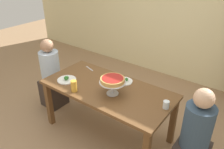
% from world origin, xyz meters
% --- Properties ---
extents(ground_plane, '(12.00, 12.00, 0.00)m').
position_xyz_m(ground_plane, '(0.00, 0.00, 0.00)').
color(ground_plane, '#9E7A56').
extents(rear_partition, '(8.00, 0.12, 2.80)m').
position_xyz_m(rear_partition, '(0.00, 2.20, 1.40)').
color(rear_partition, beige).
rests_on(rear_partition, ground_plane).
extents(dining_table, '(1.71, 0.83, 0.74)m').
position_xyz_m(dining_table, '(0.00, 0.00, 0.65)').
color(dining_table, brown).
rests_on(dining_table, ground_plane).
extents(diner_head_east, '(0.34, 0.34, 1.15)m').
position_xyz_m(diner_head_east, '(1.17, 0.00, 0.49)').
color(diner_head_east, '#382D28').
rests_on(diner_head_east, ground_plane).
extents(diner_head_west, '(0.34, 0.34, 1.15)m').
position_xyz_m(diner_head_west, '(-1.15, 0.01, 0.49)').
color(diner_head_west, '#382D28').
rests_on(diner_head_west, ground_plane).
extents(deep_dish_pizza_stand, '(0.32, 0.32, 0.22)m').
position_xyz_m(deep_dish_pizza_stand, '(0.14, -0.07, 0.92)').
color(deep_dish_pizza_stand, silver).
rests_on(deep_dish_pizza_stand, dining_table).
extents(salad_plate_near_diner, '(0.24, 0.24, 0.07)m').
position_xyz_m(salad_plate_near_diner, '(0.09, 0.25, 0.76)').
color(salad_plate_near_diner, white).
rests_on(salad_plate_near_diner, dining_table).
extents(salad_plate_far_diner, '(0.26, 0.26, 0.07)m').
position_xyz_m(salad_plate_far_diner, '(-0.56, -0.18, 0.76)').
color(salad_plate_far_diner, white).
rests_on(salad_plate_far_diner, dining_table).
extents(beer_glass_amber_tall, '(0.08, 0.08, 0.15)m').
position_xyz_m(beer_glass_amber_tall, '(-0.28, -0.31, 0.81)').
color(beer_glass_amber_tall, gold).
rests_on(beer_glass_amber_tall, dining_table).
extents(water_glass_clear_near, '(0.07, 0.07, 0.09)m').
position_xyz_m(water_glass_clear_near, '(0.79, 0.05, 0.79)').
color(water_glass_clear_near, white).
rests_on(water_glass_clear_near, dining_table).
extents(cutlery_fork_near, '(0.18, 0.07, 0.00)m').
position_xyz_m(cutlery_fork_near, '(-0.55, 0.27, 0.74)').
color(cutlery_fork_near, silver).
rests_on(cutlery_fork_near, dining_table).
extents(cutlery_knife_near, '(0.18, 0.04, 0.00)m').
position_xyz_m(cutlery_knife_near, '(-0.17, 0.24, 0.74)').
color(cutlery_knife_near, silver).
rests_on(cutlery_knife_near, dining_table).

